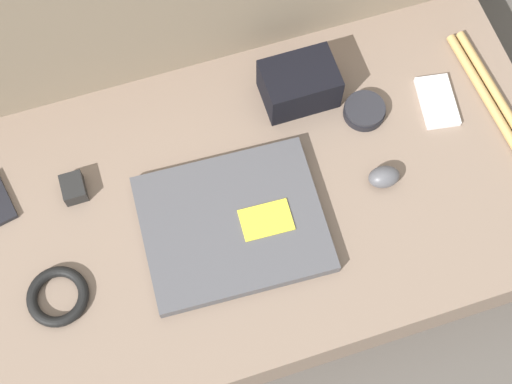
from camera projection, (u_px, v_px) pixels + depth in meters
The scene contains 10 objects.
ground_plane at pixel (256, 224), 1.43m from camera, with size 8.00×8.00×0.00m, color #4C4742.
couch_seat at pixel (256, 211), 1.36m from camera, with size 1.13×0.60×0.15m.
laptop at pixel (233, 224), 1.26m from camera, with size 0.33×0.27×0.03m.
computer_mouse at pixel (384, 177), 1.29m from camera, with size 0.06×0.05×0.04m.
speaker_puck at pixel (365, 111), 1.35m from camera, with size 0.08×0.08×0.02m.
phone_silver at pixel (437, 101), 1.36m from camera, with size 0.08×0.12×0.01m.
camera_pouch at pixel (299, 84), 1.33m from camera, with size 0.14×0.10×0.08m.
charger_brick at pixel (74, 188), 1.28m from camera, with size 0.04×0.05×0.03m.
cable_coil at pixel (58, 296), 1.21m from camera, with size 0.11×0.11×0.02m.
drumstick_pair at pixel (502, 115), 1.35m from camera, with size 0.06×0.38×0.02m.
Camera 1 is at (-0.15, -0.46, 1.35)m, focal length 50.00 mm.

